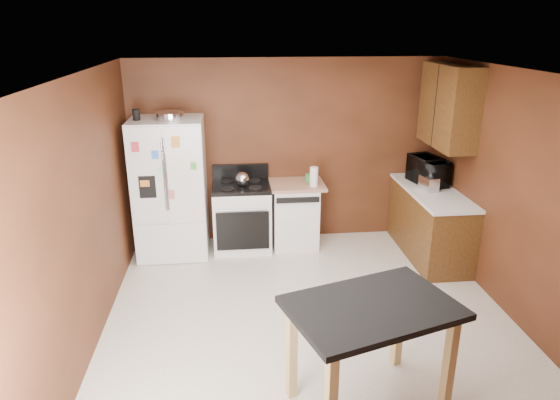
{
  "coord_description": "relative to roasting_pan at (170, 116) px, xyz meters",
  "views": [
    {
      "loc": [
        -0.76,
        -4.36,
        2.92
      ],
      "look_at": [
        -0.23,
        0.85,
        1.05
      ],
      "focal_mm": 32.0,
      "sensor_mm": 36.0,
      "label": 1
    }
  ],
  "objects": [
    {
      "name": "floor",
      "position": [
        1.48,
        -1.84,
        -1.84
      ],
      "size": [
        4.5,
        4.5,
        0.0
      ],
      "primitive_type": "plane",
      "color": "silver",
      "rests_on": "ground"
    },
    {
      "name": "ceiling",
      "position": [
        1.48,
        -1.84,
        0.66
      ],
      "size": [
        4.5,
        4.5,
        0.0
      ],
      "primitive_type": "plane",
      "rotation": [
        3.14,
        0.0,
        0.0
      ],
      "color": "white",
      "rests_on": "ground"
    },
    {
      "name": "wall_back",
      "position": [
        1.48,
        0.41,
        -0.59
      ],
      "size": [
        4.2,
        0.0,
        4.2
      ],
      "primitive_type": "plane",
      "rotation": [
        1.57,
        0.0,
        0.0
      ],
      "color": "#5C2C18",
      "rests_on": "ground"
    },
    {
      "name": "wall_front",
      "position": [
        1.48,
        -4.09,
        -0.59
      ],
      "size": [
        4.2,
        0.0,
        4.2
      ],
      "primitive_type": "plane",
      "rotation": [
        -1.57,
        0.0,
        0.0
      ],
      "color": "#5C2C18",
      "rests_on": "ground"
    },
    {
      "name": "wall_left",
      "position": [
        -0.62,
        -1.84,
        -0.59
      ],
      "size": [
        0.0,
        4.5,
        4.5
      ],
      "primitive_type": "plane",
      "rotation": [
        1.57,
        0.0,
        1.57
      ],
      "color": "#5C2C18",
      "rests_on": "ground"
    },
    {
      "name": "wall_right",
      "position": [
        3.58,
        -1.84,
        -0.59
      ],
      "size": [
        0.0,
        4.5,
        4.5
      ],
      "primitive_type": "plane",
      "rotation": [
        1.57,
        0.0,
        -1.57
      ],
      "color": "#5C2C18",
      "rests_on": "ground"
    },
    {
      "name": "roasting_pan",
      "position": [
        0.0,
        0.0,
        0.0
      ],
      "size": [
        0.35,
        0.35,
        0.09
      ],
      "primitive_type": "cylinder",
      "color": "silver",
      "rests_on": "refrigerator"
    },
    {
      "name": "pen_cup",
      "position": [
        -0.4,
        -0.02,
        0.02
      ],
      "size": [
        0.09,
        0.09,
        0.13
      ],
      "primitive_type": "cylinder",
      "color": "black",
      "rests_on": "refrigerator"
    },
    {
      "name": "kettle",
      "position": [
        0.86,
        0.04,
        -0.85
      ],
      "size": [
        0.19,
        0.19,
        0.19
      ],
      "primitive_type": "sphere",
      "color": "silver",
      "rests_on": "gas_range"
    },
    {
      "name": "paper_towel",
      "position": [
        1.8,
        -0.03,
        -0.83
      ],
      "size": [
        0.14,
        0.14,
        0.25
      ],
      "primitive_type": "cylinder",
      "rotation": [
        0.0,
        0.0,
        -0.33
      ],
      "color": "white",
      "rests_on": "dishwasher"
    },
    {
      "name": "green_canister",
      "position": [
        1.76,
        0.18,
        -0.9
      ],
      "size": [
        0.11,
        0.11,
        0.1
      ],
      "primitive_type": "cylinder",
      "rotation": [
        0.0,
        0.0,
        -0.23
      ],
      "color": "green",
      "rests_on": "dishwasher"
    },
    {
      "name": "toaster",
      "position": [
        3.22,
        -0.38,
        -0.85
      ],
      "size": [
        0.2,
        0.27,
        0.18
      ],
      "primitive_type": "cube",
      "rotation": [
        0.0,
        0.0,
        0.19
      ],
      "color": "silver",
      "rests_on": "right_cabinets"
    },
    {
      "name": "microwave",
      "position": [
        3.31,
        -0.1,
        -0.78
      ],
      "size": [
        0.51,
        0.65,
        0.32
      ],
      "primitive_type": "imported",
      "rotation": [
        0.0,
        0.0,
        1.78
      ],
      "color": "black",
      "rests_on": "right_cabinets"
    },
    {
      "name": "refrigerator",
      "position": [
        -0.07,
        0.03,
        -0.94
      ],
      "size": [
        0.9,
        0.8,
        1.8
      ],
      "color": "white",
      "rests_on": "ground"
    },
    {
      "name": "gas_range",
      "position": [
        0.84,
        0.09,
        -1.38
      ],
      "size": [
        0.76,
        0.68,
        1.1
      ],
      "color": "white",
      "rests_on": "ground"
    },
    {
      "name": "dishwasher",
      "position": [
        1.56,
        0.11,
        -1.39
      ],
      "size": [
        0.78,
        0.63,
        0.89
      ],
      "color": "white",
      "rests_on": "ground"
    },
    {
      "name": "right_cabinets",
      "position": [
        3.32,
        -0.36,
        -0.94
      ],
      "size": [
        0.63,
        1.58,
        2.45
      ],
      "color": "brown",
      "rests_on": "ground"
    },
    {
      "name": "island",
      "position": [
        1.75,
        -3.01,
        -1.07
      ],
      "size": [
        1.45,
        1.18,
        0.91
      ],
      "color": "black",
      "rests_on": "ground"
    }
  ]
}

